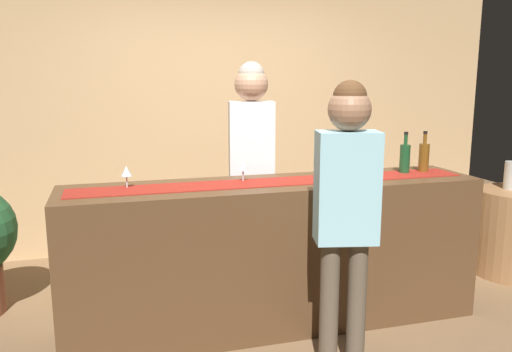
# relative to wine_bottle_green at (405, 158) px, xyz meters

# --- Properties ---
(ground_plane) EXTENTS (10.00, 10.00, 0.00)m
(ground_plane) POSITION_rel_wine_bottle_green_xyz_m (-1.01, -0.06, -1.12)
(ground_plane) COLOR brown
(back_wall) EXTENTS (6.00, 0.12, 2.90)m
(back_wall) POSITION_rel_wine_bottle_green_xyz_m (-1.01, 1.84, 0.33)
(back_wall) COLOR tan
(back_wall) RESTS_ON ground
(bar_counter) EXTENTS (2.82, 0.60, 1.00)m
(bar_counter) POSITION_rel_wine_bottle_green_xyz_m (-1.01, -0.06, -0.61)
(bar_counter) COLOR #543821
(bar_counter) RESTS_ON ground
(counter_runner_cloth) EXTENTS (2.68, 0.28, 0.01)m
(counter_runner_cloth) POSITION_rel_wine_bottle_green_xyz_m (-1.01, -0.06, -0.11)
(counter_runner_cloth) COLOR maroon
(counter_runner_cloth) RESTS_ON bar_counter
(wine_bottle_green) EXTENTS (0.07, 0.07, 0.30)m
(wine_bottle_green) POSITION_rel_wine_bottle_green_xyz_m (0.00, 0.00, 0.00)
(wine_bottle_green) COLOR #194723
(wine_bottle_green) RESTS_ON bar_counter
(wine_bottle_amber) EXTENTS (0.07, 0.07, 0.30)m
(wine_bottle_amber) POSITION_rel_wine_bottle_green_xyz_m (0.16, 0.00, 0.00)
(wine_bottle_amber) COLOR brown
(wine_bottle_amber) RESTS_ON bar_counter
(wine_bottle_clear) EXTENTS (0.07, 0.07, 0.30)m
(wine_bottle_clear) POSITION_rel_wine_bottle_green_xyz_m (-0.26, 0.03, 0.00)
(wine_bottle_clear) COLOR #B2C6C1
(wine_bottle_clear) RESTS_ON bar_counter
(wine_glass_near_customer) EXTENTS (0.07, 0.07, 0.14)m
(wine_glass_near_customer) POSITION_rel_wine_bottle_green_xyz_m (-1.97, 0.02, -0.01)
(wine_glass_near_customer) COLOR silver
(wine_glass_near_customer) RESTS_ON bar_counter
(wine_glass_mid_counter) EXTENTS (0.07, 0.07, 0.14)m
(wine_glass_mid_counter) POSITION_rel_wine_bottle_green_xyz_m (-1.21, 0.02, -0.01)
(wine_glass_mid_counter) COLOR silver
(wine_glass_mid_counter) RESTS_ON bar_counter
(bartender) EXTENTS (0.37, 0.26, 1.81)m
(bartender) POSITION_rel_wine_bottle_green_xyz_m (-1.01, 0.52, 0.02)
(bartender) COLOR #26262B
(bartender) RESTS_ON ground
(customer_sipping) EXTENTS (0.38, 0.27, 1.68)m
(customer_sipping) POSITION_rel_wine_bottle_green_xyz_m (-0.81, -0.73, -0.08)
(customer_sipping) COLOR brown
(customer_sipping) RESTS_ON ground
(vase_on_side_table) EXTENTS (0.13, 0.13, 0.24)m
(vase_on_side_table) POSITION_rel_wine_bottle_green_xyz_m (1.27, 0.33, -0.26)
(vase_on_side_table) COLOR #B7B2A8
(vase_on_side_table) RESTS_ON round_side_table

